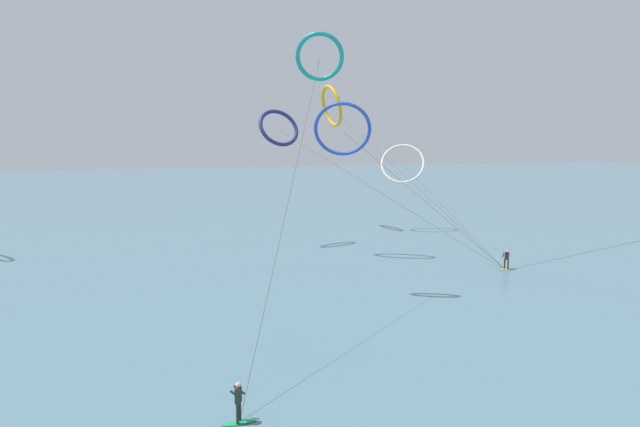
# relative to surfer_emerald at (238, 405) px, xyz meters

# --- Properties ---
(sea_water) EXTENTS (400.00, 200.00, 0.08)m
(sea_water) POSITION_rel_surfer_emerald_xyz_m (4.55, 88.71, -0.78)
(sea_water) COLOR slate
(sea_water) RESTS_ON ground
(surfer_emerald) EXTENTS (1.40, 0.70, 1.70)m
(surfer_emerald) POSITION_rel_surfer_emerald_xyz_m (0.00, 0.00, 0.00)
(surfer_emerald) COLOR #199351
(surfer_emerald) RESTS_ON ground
(surfer_lime) EXTENTS (1.40, 0.73, 1.70)m
(surfer_lime) POSITION_rel_surfer_emerald_xyz_m (25.87, 18.14, 0.00)
(surfer_lime) COLOR #8CC62D
(surfer_lime) RESTS_ON ground
(kite_cobalt) EXTENTS (14.55, 11.11, 14.48)m
(kite_cobalt) POSITION_rel_surfer_emerald_xyz_m (14.24, 27.11, 11.17)
(kite_cobalt) COLOR #2647B7
(kite_cobalt) RESTS_ON ground
(kite_teal) EXTENTS (10.01, 16.51, 18.15)m
(kite_teal) POSITION_rel_surfer_emerald_xyz_m (8.24, 15.29, 15.70)
(kite_teal) COLOR teal
(kite_teal) RESTS_ON ground
(kite_navy) EXTENTS (18.29, 17.99, 14.20)m
(kite_navy) POSITION_rel_surfer_emerald_xyz_m (10.01, 34.37, 11.41)
(kite_navy) COLOR navy
(kite_navy) RESTS_ON ground
(kite_amber) EXTENTS (8.36, 27.21, 17.55)m
(kite_amber) POSITION_rel_surfer_emerald_xyz_m (18.55, 42.71, 14.19)
(kite_amber) COLOR orange
(kite_amber) RESTS_ON ground
(kite_ivory) EXTENTS (5.98, 23.33, 10.54)m
(kite_ivory) POSITION_rel_surfer_emerald_xyz_m (26.25, 38.91, 7.36)
(kite_ivory) COLOR silver
(kite_ivory) RESTS_ON ground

